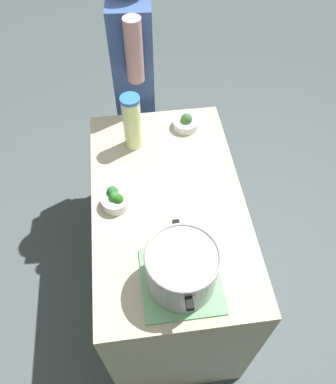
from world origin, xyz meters
The scene contains 8 objects.
ground_plane centered at (0.00, 0.00, 0.00)m, with size 8.00×8.00×0.00m, color #4D5859.
counter_slab centered at (0.00, 0.00, 0.47)m, with size 1.09×0.63×0.94m, color #B2AA8F.
dish_cloth centered at (-0.37, 0.00, 0.94)m, with size 0.29×0.28×0.01m, color #70B079.
cooking_pot centered at (-0.37, 0.00, 1.04)m, with size 0.32×0.25×0.19m.
lemonade_pitcher centered at (0.34, 0.12, 1.07)m, with size 0.08×0.08×0.27m.
broccoli_bowl_front centered at (0.01, 0.22, 0.97)m, with size 0.12×0.12×0.08m.
broccoli_bowl_center centered at (0.42, -0.14, 0.97)m, with size 0.12×0.12×0.08m.
person_cook centered at (0.80, 0.07, 0.89)m, with size 0.50×0.22×1.61m.
Camera 1 is at (-0.93, 0.12, 2.22)m, focal length 35.78 mm.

